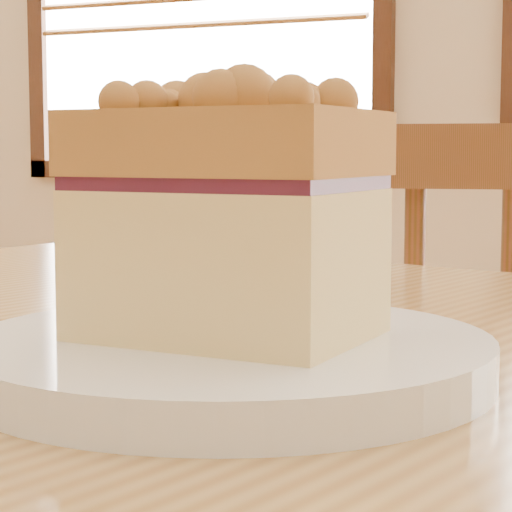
{
  "coord_description": "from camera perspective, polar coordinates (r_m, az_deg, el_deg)",
  "views": [
    {
      "loc": [
        0.05,
        -0.06,
        0.84
      ],
      "look_at": [
        -0.12,
        0.34,
        0.8
      ],
      "focal_mm": 70.0,
      "sensor_mm": 36.0,
      "label": 1
    }
  ],
  "objects": [
    {
      "name": "cake_slice",
      "position": [
        0.41,
        -1.63,
        2.79
      ],
      "size": [
        0.13,
        0.09,
        0.11
      ],
      "rotation": [
        0.0,
        0.0,
        -0.08
      ],
      "color": "#E1D47F",
      "rests_on": "plate"
    },
    {
      "name": "plate",
      "position": [
        0.41,
        -1.6,
        -5.9
      ],
      "size": [
        0.22,
        0.22,
        0.02
      ],
      "color": "white",
      "rests_on": "cafe_table_main"
    }
  ]
}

